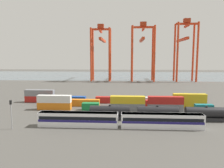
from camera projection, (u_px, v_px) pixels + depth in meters
name	position (u px, v px, depth m)	size (l,w,h in m)	color
ground_plane	(128.00, 91.00, 121.14)	(420.00, 420.00, 0.00)	#4C4944
harbour_water	(127.00, 75.00, 227.13)	(400.00, 110.00, 0.01)	slate
passenger_train	(120.00, 119.00, 58.72)	(44.10, 3.14, 3.90)	silver
freight_tank_row	(206.00, 114.00, 64.64)	(69.25, 3.01, 4.47)	#232326
signal_mast	(11.00, 110.00, 56.89)	(0.36, 0.60, 7.68)	gray
shipping_container_0	(55.00, 106.00, 78.83)	(12.10, 2.44, 2.60)	orange
shipping_container_1	(54.00, 99.00, 78.51)	(12.10, 2.44, 2.60)	silver
shipping_container_2	(91.00, 106.00, 77.99)	(6.04, 2.44, 2.60)	#197538
shipping_container_3	(128.00, 107.00, 77.15)	(12.10, 2.44, 2.60)	slate
shipping_container_4	(128.00, 100.00, 76.84)	(12.10, 2.44, 2.60)	gold
shipping_container_5	(165.00, 107.00, 76.32)	(12.10, 2.44, 2.60)	slate
shipping_container_6	(165.00, 100.00, 76.00)	(12.10, 2.44, 2.60)	#AD211C
shipping_container_7	(204.00, 108.00, 75.48)	(6.04, 2.44, 2.60)	#146066
shipping_container_8	(50.00, 102.00, 85.25)	(6.04, 2.44, 2.60)	#AD211C
shipping_container_9	(84.00, 103.00, 84.40)	(12.10, 2.44, 2.60)	orange
shipping_container_10	(118.00, 103.00, 83.56)	(6.04, 2.44, 2.60)	#1C4299
shipping_container_11	(153.00, 104.00, 82.71)	(6.04, 2.44, 2.60)	#AD211C
shipping_container_12	(189.00, 104.00, 81.86)	(12.10, 2.44, 2.60)	gold
shipping_container_13	(190.00, 97.00, 81.55)	(12.10, 2.44, 2.60)	gold
shipping_container_14	(40.00, 99.00, 91.85)	(12.10, 2.44, 2.60)	#AD211C
shipping_container_15	(40.00, 93.00, 91.53)	(12.10, 2.44, 2.60)	slate
shipping_container_16	(71.00, 99.00, 91.00)	(12.10, 2.44, 2.60)	#1C4299
shipping_container_17	(103.00, 100.00, 90.15)	(6.04, 2.44, 2.60)	#AD211C
shipping_container_18	(136.00, 100.00, 89.30)	(12.10, 2.44, 2.60)	silver
gantry_crane_west	(101.00, 46.00, 176.46)	(15.95, 38.75, 44.53)	red
gantry_crane_central	(143.00, 46.00, 173.62)	(18.41, 35.94, 45.85)	red
gantry_crane_east	(185.00, 44.00, 171.27)	(16.32, 34.67, 48.11)	red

